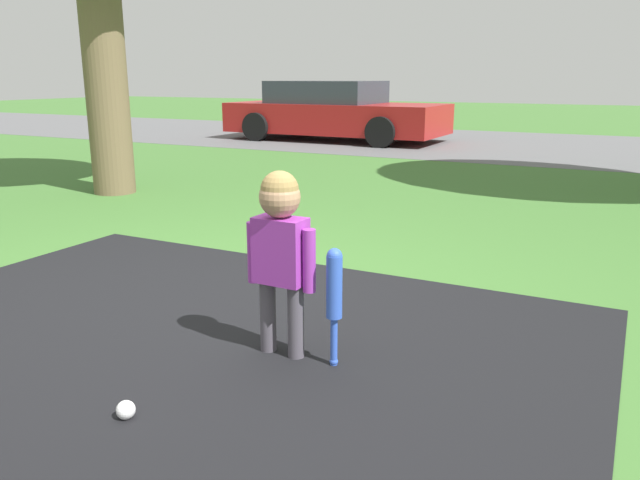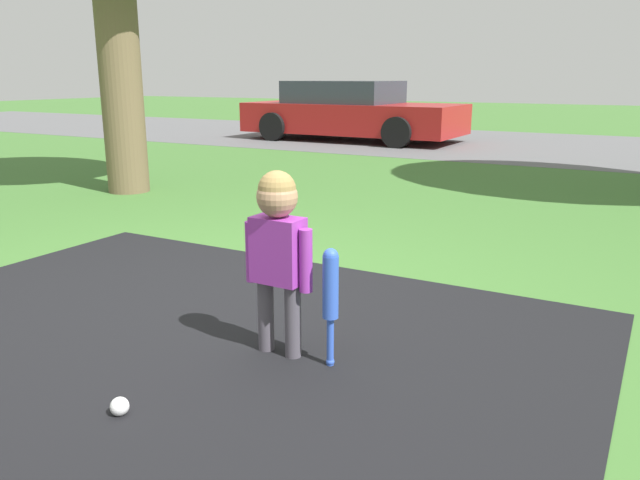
% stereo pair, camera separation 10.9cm
% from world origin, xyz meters
% --- Properties ---
extents(ground_plane, '(60.00, 60.00, 0.00)m').
position_xyz_m(ground_plane, '(0.00, 0.00, 0.00)').
color(ground_plane, '#3D6B2D').
extents(street_strip, '(40.00, 6.00, 0.01)m').
position_xyz_m(street_strip, '(0.00, 9.88, 0.00)').
color(street_strip, '#59595B').
rests_on(street_strip, ground).
extents(child, '(0.36, 0.19, 0.89)m').
position_xyz_m(child, '(0.79, -0.39, 0.58)').
color(child, '#4C4751').
rests_on(child, ground).
extents(baseball_bat, '(0.07, 0.07, 0.57)m').
position_xyz_m(baseball_bat, '(1.07, -0.39, 0.36)').
color(baseball_bat, blue).
rests_on(baseball_bat, ground).
extents(sports_ball, '(0.08, 0.08, 0.08)m').
position_xyz_m(sports_ball, '(0.55, -1.18, 0.04)').
color(sports_ball, white).
rests_on(sports_ball, ground).
extents(parked_car, '(4.50, 2.09, 1.21)m').
position_xyz_m(parked_car, '(-3.58, 9.18, 0.58)').
color(parked_car, maroon).
rests_on(parked_car, ground).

